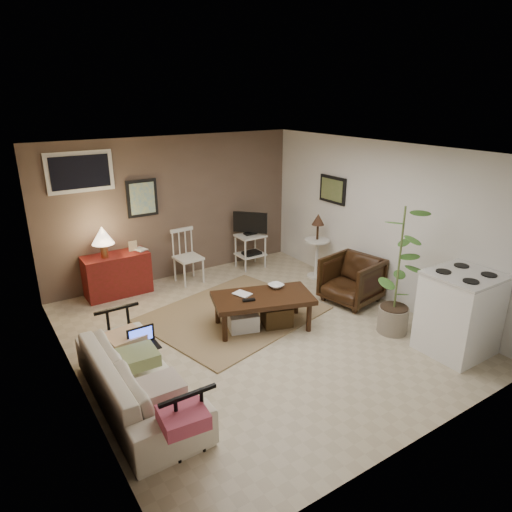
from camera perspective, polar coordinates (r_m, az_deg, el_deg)
floor at (r=6.21m, az=-0.06°, el=-9.60°), size 5.00×5.00×0.00m
art_back at (r=7.58m, az=-14.04°, el=7.03°), size 0.50×0.03×0.60m
art_right at (r=7.77m, az=9.55°, el=8.18°), size 0.03×0.60×0.45m
window at (r=7.25m, az=-21.15°, el=9.77°), size 0.96×0.03×0.60m
rug at (r=6.68m, az=-2.78°, el=-7.26°), size 2.71×2.37×0.02m
coffee_table at (r=6.22m, az=0.75°, el=-6.64°), size 1.48×1.07×0.50m
sofa at (r=4.92m, az=-14.59°, el=-13.69°), size 0.58×1.99×0.78m
sofa_pillows at (r=4.70m, az=-13.16°, el=-14.00°), size 0.38×1.89×0.13m
sofa_end_rails at (r=4.97m, az=-13.26°, el=-13.88°), size 0.53×1.99×0.67m
laptop at (r=5.19m, az=-13.97°, el=-10.26°), size 0.31×0.22×0.21m
red_console at (r=7.51m, az=-17.12°, el=-1.79°), size 1.00×0.44×1.16m
spindle_chair at (r=7.74m, az=-8.52°, el=-0.23°), size 0.43×0.43×0.91m
tv_stand at (r=8.26m, az=-0.68°, el=2.18°), size 0.49×0.49×1.04m
side_table at (r=7.83m, az=7.66°, el=2.19°), size 0.42×0.42×1.13m
armchair at (r=7.09m, az=11.86°, el=-2.68°), size 0.83×0.87×0.78m
potted_plant at (r=6.13m, az=17.42°, el=-1.29°), size 0.44×0.44×1.76m
stove at (r=6.12m, az=24.08°, el=-6.49°), size 0.80×0.75×1.05m
bowl at (r=6.36m, az=2.53°, el=-3.11°), size 0.21×0.07×0.20m
book_table at (r=6.07m, az=-2.26°, el=-4.10°), size 0.17×0.07×0.23m
book_console at (r=7.45m, az=-14.88°, el=1.39°), size 0.17×0.07×0.23m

